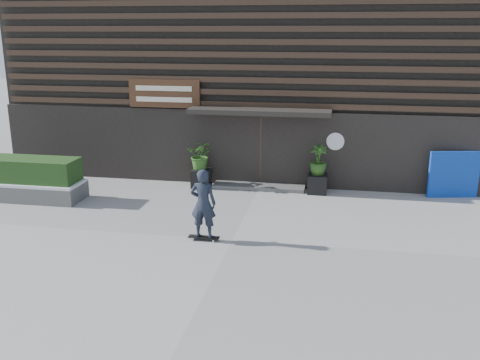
% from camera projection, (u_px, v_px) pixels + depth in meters
% --- Properties ---
extents(ground, '(80.00, 80.00, 0.00)m').
position_uv_depth(ground, '(232.00, 240.00, 13.32)').
color(ground, '#A19E99').
rests_on(ground, ground).
extents(entrance_step, '(3.00, 0.80, 0.12)m').
position_uv_depth(entrance_step, '(259.00, 186.00, 17.66)').
color(entrance_step, '#4C4C4A').
rests_on(entrance_step, ground).
extents(planter_pot_left, '(0.60, 0.60, 0.60)m').
position_uv_depth(planter_pot_left, '(201.00, 178.00, 17.73)').
color(planter_pot_left, black).
rests_on(planter_pot_left, ground).
extents(bamboo_left, '(0.86, 0.75, 0.96)m').
position_uv_depth(bamboo_left, '(201.00, 155.00, 17.52)').
color(bamboo_left, '#2D591E').
rests_on(bamboo_left, planter_pot_left).
extents(planter_pot_right, '(0.60, 0.60, 0.60)m').
position_uv_depth(planter_pot_right, '(317.00, 184.00, 17.08)').
color(planter_pot_right, black).
rests_on(planter_pot_right, ground).
extents(bamboo_right, '(0.54, 0.54, 0.96)m').
position_uv_depth(bamboo_right, '(318.00, 160.00, 16.87)').
color(bamboo_right, '#2D591E').
rests_on(bamboo_right, planter_pot_right).
extents(raised_bed, '(3.50, 1.20, 0.50)m').
position_uv_depth(raised_bed, '(27.00, 191.00, 16.54)').
color(raised_bed, '#50514E').
rests_on(raised_bed, ground).
extents(snow_layer, '(3.50, 1.20, 0.08)m').
position_uv_depth(snow_layer, '(26.00, 182.00, 16.46)').
color(snow_layer, white).
rests_on(snow_layer, raised_bed).
extents(hedge, '(3.30, 1.00, 0.70)m').
position_uv_depth(hedge, '(25.00, 169.00, 16.35)').
color(hedge, '#1C3B15').
rests_on(hedge, snow_layer).
extents(blue_tarp, '(1.54, 0.44, 1.45)m').
position_uv_depth(blue_tarp, '(454.00, 175.00, 16.53)').
color(blue_tarp, '#0C34A4').
rests_on(blue_tarp, ground).
extents(building, '(18.00, 11.00, 8.00)m').
position_uv_depth(building, '(279.00, 56.00, 21.67)').
color(building, black).
rests_on(building, ground).
extents(skateboarder, '(0.78, 0.42, 1.83)m').
position_uv_depth(skateboarder, '(203.00, 204.00, 13.06)').
color(skateboarder, black).
rests_on(skateboarder, ground).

